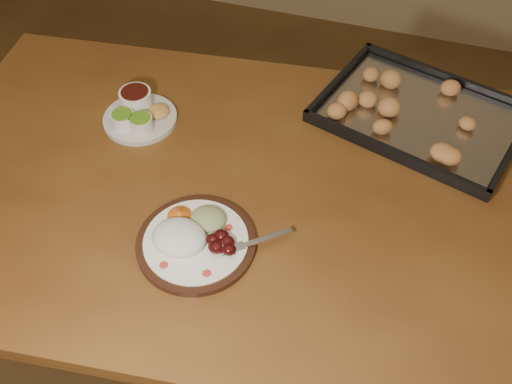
% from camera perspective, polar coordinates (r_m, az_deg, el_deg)
% --- Properties ---
extents(ground, '(4.00, 4.00, 0.00)m').
position_cam_1_polar(ground, '(1.82, -3.09, -18.48)').
color(ground, brown).
rests_on(ground, ground).
extents(dining_table, '(1.59, 1.06, 0.75)m').
position_cam_1_polar(dining_table, '(1.31, -0.42, -2.40)').
color(dining_table, brown).
rests_on(dining_table, ground).
extents(dinner_plate, '(0.30, 0.24, 0.06)m').
position_cam_1_polar(dinner_plate, '(1.14, -6.25, -4.65)').
color(dinner_plate, black).
rests_on(dinner_plate, dining_table).
extents(condiment_saucer, '(0.18, 0.18, 0.06)m').
position_cam_1_polar(condiment_saucer, '(1.41, -11.71, 7.75)').
color(condiment_saucer, beige).
rests_on(condiment_saucer, dining_table).
extents(baking_tray, '(0.54, 0.46, 0.05)m').
position_cam_1_polar(baking_tray, '(1.44, 16.08, 7.60)').
color(baking_tray, black).
rests_on(baking_tray, dining_table).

